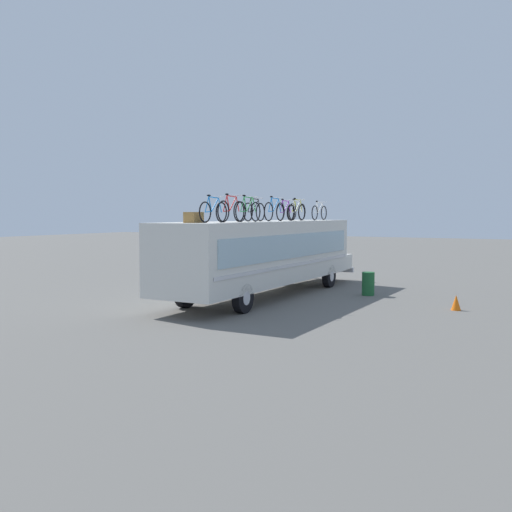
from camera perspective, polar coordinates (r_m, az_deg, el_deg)
The scene contains 14 objects.
ground_plane at distance 22.76m, azimuth 0.78°, elevation -4.03°, with size 120.00×120.00×0.00m, color #605E59.
bus at distance 22.72m, azimuth 0.98°, elevation 0.37°, with size 12.97×2.65×2.96m.
luggage_bag_1 at distance 18.43m, azimuth -6.16°, elevation 3.80°, with size 0.57×0.40×0.34m, color olive.
rooftop_bicycle_1 at distance 18.77m, azimuth -4.22°, elevation 4.44°, with size 1.64×0.44×0.90m.
rooftop_bicycle_2 at distance 19.80m, azimuth -2.45°, elevation 4.51°, with size 1.76×0.44×0.97m.
rooftop_bicycle_3 at distance 20.60m, azimuth -0.78°, elevation 4.48°, with size 1.79×0.44×0.95m.
rooftop_bicycle_4 at distance 21.82m, azimuth -0.17°, elevation 4.44°, with size 1.66×0.44×0.93m.
rooftop_bicycle_5 at distance 22.62m, azimuth 1.84°, elevation 4.47°, with size 1.76×0.44×0.97m.
rooftop_bicycle_6 at distance 23.64m, azimuth 2.90°, elevation 4.38°, with size 1.63×0.44×0.89m.
rooftop_bicycle_7 at distance 24.52m, azimuth 4.00°, elevation 4.39°, with size 1.73×0.44×0.91m.
rooftop_bicycle_8 at distance 25.67m, azimuth 4.09°, elevation 4.44°, with size 1.75×0.44×0.98m.
rooftop_bicycle_9 at distance 26.49m, azimuth 6.25°, elevation 4.33°, with size 1.74×0.44×0.88m.
trash_bin at distance 23.54m, azimuth 10.98°, elevation -2.69°, with size 0.50×0.50×0.93m, color #1E592D.
traffic_cone at distance 20.71m, azimuth 19.09°, elevation -4.36°, with size 0.33×0.33×0.52m, color orange.
Camera 1 is at (-19.91, -10.53, 3.25)m, focal length 40.64 mm.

